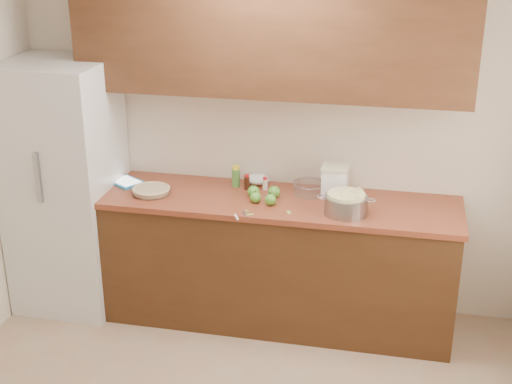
% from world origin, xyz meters
% --- Properties ---
extents(room_shell, '(3.60, 3.60, 3.60)m').
position_xyz_m(room_shell, '(0.00, 0.00, 1.30)').
color(room_shell, tan).
rests_on(room_shell, ground).
extents(counter_run, '(2.64, 0.68, 0.92)m').
position_xyz_m(counter_run, '(0.00, 1.48, 0.46)').
color(counter_run, '#462913').
rests_on(counter_run, ground).
extents(upper_cabinets, '(2.60, 0.34, 0.70)m').
position_xyz_m(upper_cabinets, '(0.00, 1.63, 1.95)').
color(upper_cabinets, '#572F1A').
rests_on(upper_cabinets, room_shell).
extents(fridge, '(0.70, 0.70, 1.80)m').
position_xyz_m(fridge, '(-1.44, 1.44, 0.90)').
color(fridge, silver).
rests_on(fridge, ground).
extents(pie, '(0.27, 0.27, 0.04)m').
position_xyz_m(pie, '(-0.78, 1.40, 0.94)').
color(pie, silver).
rests_on(pie, counter_run).
extents(colander, '(0.37, 0.28, 0.14)m').
position_xyz_m(colander, '(0.56, 1.33, 0.99)').
color(colander, gray).
rests_on(colander, counter_run).
extents(flour_canister, '(0.18, 0.18, 0.22)m').
position_xyz_m(flour_canister, '(0.46, 1.61, 1.03)').
color(flour_canister, white).
rests_on(flour_canister, counter_run).
extents(tablet, '(0.29, 0.28, 0.02)m').
position_xyz_m(tablet, '(-1.03, 1.55, 0.93)').
color(tablet, '#2988C5').
rests_on(tablet, counter_run).
extents(paring_knife, '(0.08, 0.15, 0.01)m').
position_xyz_m(paring_knife, '(-0.10, 1.12, 0.93)').
color(paring_knife, gray).
rests_on(paring_knife, counter_run).
extents(lemon_bottle, '(0.06, 0.06, 0.15)m').
position_xyz_m(lemon_bottle, '(-0.24, 1.65, 0.99)').
color(lemon_bottle, '#4C8C38').
rests_on(lemon_bottle, counter_run).
extents(cinnamon_shaker, '(0.04, 0.04, 0.09)m').
position_xyz_m(cinnamon_shaker, '(-0.03, 1.63, 0.96)').
color(cinnamon_shaker, beige).
rests_on(cinnamon_shaker, counter_run).
extents(vanilla_bottle, '(0.04, 0.04, 0.11)m').
position_xyz_m(vanilla_bottle, '(-0.15, 1.61, 0.97)').
color(vanilla_bottle, black).
rests_on(vanilla_bottle, counter_run).
extents(mixing_bowl, '(0.23, 0.23, 0.09)m').
position_xyz_m(mixing_bowl, '(0.29, 1.61, 0.97)').
color(mixing_bowl, silver).
rests_on(mixing_bowl, counter_run).
extents(paper_towel, '(0.17, 0.14, 0.07)m').
position_xyz_m(paper_towel, '(-0.10, 1.72, 0.96)').
color(paper_towel, white).
rests_on(paper_towel, counter_run).
extents(apple_left, '(0.08, 0.08, 0.09)m').
position_xyz_m(apple_left, '(-0.08, 1.47, 0.96)').
color(apple_left, '#4C942A').
rests_on(apple_left, counter_run).
extents(apple_center, '(0.08, 0.08, 0.10)m').
position_xyz_m(apple_center, '(0.06, 1.50, 0.96)').
color(apple_center, '#4C942A').
rests_on(apple_center, counter_run).
extents(apple_front, '(0.07, 0.07, 0.09)m').
position_xyz_m(apple_front, '(-0.04, 1.38, 0.96)').
color(apple_front, '#4C942A').
rests_on(apple_front, counter_run).
extents(apple_extra, '(0.08, 0.08, 0.09)m').
position_xyz_m(apple_extra, '(0.06, 1.36, 0.96)').
color(apple_extra, '#4C942A').
rests_on(apple_extra, counter_run).
extents(peel_a, '(0.05, 0.03, 0.00)m').
position_xyz_m(peel_a, '(-0.03, 1.18, 0.92)').
color(peel_a, '#8BBC5B').
rests_on(peel_a, counter_run).
extents(peel_b, '(0.03, 0.03, 0.00)m').
position_xyz_m(peel_b, '(-0.07, 1.23, 0.92)').
color(peel_b, '#8BBC5B').
rests_on(peel_b, counter_run).
extents(peel_c, '(0.04, 0.06, 0.00)m').
position_xyz_m(peel_c, '(0.20, 1.26, 0.92)').
color(peel_c, '#8BBC5B').
rests_on(peel_c, counter_run).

